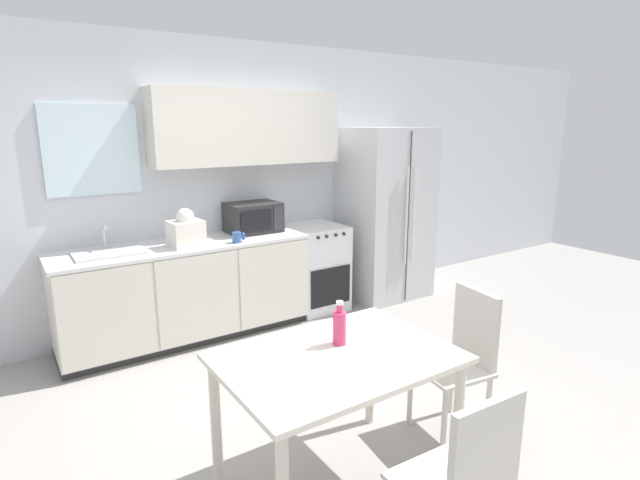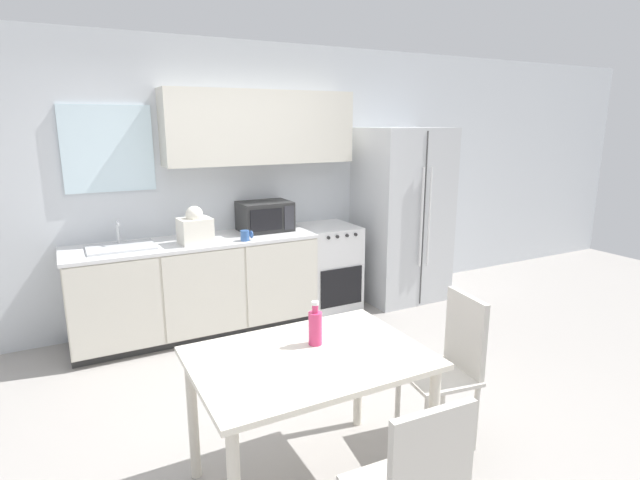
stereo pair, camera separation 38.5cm
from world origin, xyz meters
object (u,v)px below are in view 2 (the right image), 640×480
object	(u,v)px
dining_chair_side	(452,358)
drink_bottle	(315,327)
microwave	(265,216)
oven_range	(327,267)
refrigerator	(402,215)
coffee_mug	(246,235)
dining_table	(309,374)

from	to	relation	value
dining_chair_side	drink_bottle	size ratio (longest dim) A/B	3.83
microwave	drink_bottle	size ratio (longest dim) A/B	2.05
oven_range	refrigerator	xyz separation A→B (m)	(0.90, -0.07, 0.50)
oven_range	refrigerator	size ratio (longest dim) A/B	0.47
dining_chair_side	drink_bottle	world-z (taller)	drink_bottle
microwave	dining_chair_side	size ratio (longest dim) A/B	0.53
refrigerator	coffee_mug	world-z (taller)	refrigerator
oven_range	dining_chair_side	world-z (taller)	dining_chair_side
oven_range	microwave	bearing A→B (deg)	172.53
oven_range	dining_chair_side	distance (m)	2.39
microwave	drink_bottle	bearing A→B (deg)	-105.33
microwave	oven_range	bearing A→B (deg)	-7.47
microwave	coffee_mug	world-z (taller)	microwave
oven_range	dining_chair_side	xyz separation A→B (m)	(-0.41, -2.35, 0.09)
refrigerator	drink_bottle	size ratio (longest dim) A/B	7.76
coffee_mug	dining_chair_side	bearing A→B (deg)	-75.11
drink_bottle	refrigerator	bearing A→B (deg)	44.66
oven_range	dining_chair_side	size ratio (longest dim) A/B	0.96
dining_table	coffee_mug	bearing A→B (deg)	79.02
coffee_mug	dining_chair_side	world-z (taller)	coffee_mug
oven_range	coffee_mug	xyz separation A→B (m)	(-0.97, -0.24, 0.49)
coffee_mug	dining_chair_side	size ratio (longest dim) A/B	0.12
microwave	refrigerator	bearing A→B (deg)	-5.83
dining_chair_side	microwave	bearing A→B (deg)	13.68
dining_table	dining_chair_side	xyz separation A→B (m)	(0.97, -0.01, -0.13)
dining_chair_side	refrigerator	bearing A→B (deg)	-21.88
dining_table	dining_chair_side	world-z (taller)	dining_chair_side
coffee_mug	oven_range	bearing A→B (deg)	13.87
microwave	dining_chair_side	distance (m)	2.50
oven_range	drink_bottle	distance (m)	2.62
coffee_mug	drink_bottle	size ratio (longest dim) A/B	0.46
microwave	dining_table	size ratio (longest dim) A/B	0.42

